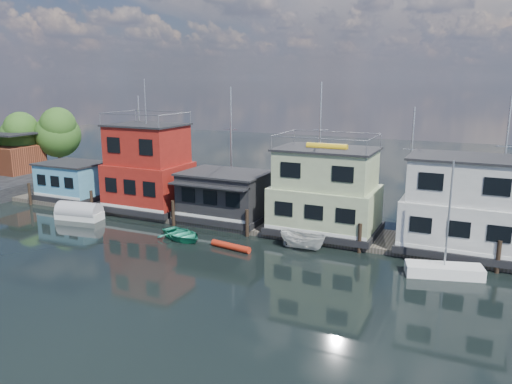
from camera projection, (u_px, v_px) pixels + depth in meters
The scene contains 15 objects.
ground at pixel (145, 270), 32.83m from camera, with size 160.00×160.00×0.00m, color black.
dock at pixel (230, 221), 43.38m from camera, with size 48.00×5.00×0.40m, color #595147.
houseboat_blue at pixel (73, 181), 50.37m from camera, with size 6.40×4.90×3.66m.
houseboat_red at pixel (148, 169), 46.02m from camera, with size 7.40×5.90×11.86m.
houseboat_dark at pixel (225, 195), 43.08m from camera, with size 7.40×6.10×4.06m.
houseboat_green at pixel (325, 192), 39.12m from camera, with size 8.40×5.90×7.03m.
houseboat_white at pixel (462, 206), 34.99m from camera, with size 8.40×5.90×6.66m.
pilings at pixel (211, 218), 40.85m from camera, with size 42.28×0.28×2.20m.
background_masts at pixel (306, 154), 45.52m from camera, with size 36.40×0.16×12.00m.
shore at pixel (15, 154), 58.70m from camera, with size 12.40×15.72×8.24m.
day_sailer at pixel (444, 270), 31.68m from camera, with size 4.96×2.77×7.44m.
red_kayak at pixel (231, 246), 36.63m from camera, with size 0.49×0.49×3.33m, color #B22713.
tarp_runabout at pixel (79, 212), 44.41m from camera, with size 4.35×2.22×1.69m.
dinghy_teal at pixel (182, 234), 38.84m from camera, with size 2.88×4.04×0.84m, color #268E70.
motorboat at pixel (302, 241), 36.45m from camera, with size 1.39×3.70×1.43m, color silver.
Camera 1 is at (19.72, -24.85, 12.31)m, focal length 35.00 mm.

